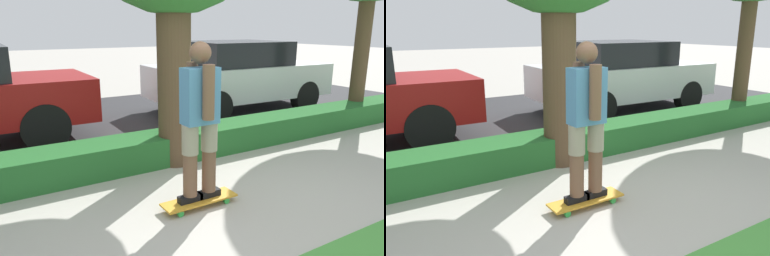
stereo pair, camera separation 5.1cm
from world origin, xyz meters
TOP-DOWN VIEW (x-y plane):
  - ground_plane at (0.00, 0.00)m, footprint 60.00×60.00m
  - street_asphalt at (0.00, 4.20)m, footprint 15.80×5.00m
  - hedge_row at (0.00, 1.60)m, footprint 15.80×0.60m
  - skateboard at (-0.28, 0.17)m, footprint 0.82×0.24m
  - skater_person at (-0.28, 0.17)m, footprint 0.49×0.41m
  - parked_car_middle at (2.94, 3.74)m, footprint 3.90×1.99m

SIDE VIEW (x-z plane):
  - ground_plane at x=0.00m, z-range 0.00..0.00m
  - street_asphalt at x=0.00m, z-range 0.00..0.01m
  - skateboard at x=-0.28m, z-range 0.03..0.11m
  - hedge_row at x=0.00m, z-range 0.00..0.39m
  - parked_car_middle at x=2.94m, z-range 0.04..1.55m
  - skater_person at x=-0.28m, z-range 0.14..1.74m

